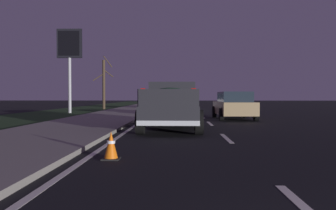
{
  "coord_description": "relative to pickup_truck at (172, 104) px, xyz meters",
  "views": [
    {
      "loc": [
        -1.22,
        1.47,
        1.31
      ],
      "look_at": [
        12.46,
        1.89,
        0.96
      ],
      "focal_mm": 37.73,
      "sensor_mm": 36.0,
      "label": 1
    }
  ],
  "objects": [
    {
      "name": "ground",
      "position": [
        14.42,
        -1.75,
        -0.98
      ],
      "size": [
        144.0,
        144.0,
        0.0
      ],
      "primitive_type": "plane",
      "color": "black"
    },
    {
      "name": "bare_tree_far",
      "position": [
        20.81,
        7.12,
        1.58
      ],
      "size": [
        1.11,
        1.97,
        5.29
      ],
      "color": "#423323",
      "rests_on": "ground"
    },
    {
      "name": "sidewalk_shoulder",
      "position": [
        14.42,
        3.95,
        -0.92
      ],
      "size": [
        108.0,
        4.0,
        0.12
      ],
      "primitive_type": "cube",
      "color": "gray",
      "rests_on": "ground"
    },
    {
      "name": "sedan_white",
      "position": [
        20.37,
        -0.24,
        -0.2
      ],
      "size": [
        4.44,
        2.09,
        1.54
      ],
      "color": "silver",
      "rests_on": "ground"
    },
    {
      "name": "traffic_cone_near",
      "position": [
        -6.61,
        1.12,
        -0.7
      ],
      "size": [
        0.36,
        0.36,
        0.58
      ],
      "color": "black",
      "rests_on": "ground"
    },
    {
      "name": "gas_price_sign",
      "position": [
        12.91,
        8.06,
        3.81
      ],
      "size": [
        0.27,
        1.9,
        6.41
      ],
      "color": "#99999E",
      "rests_on": "ground"
    },
    {
      "name": "lane_markings",
      "position": [
        16.55,
        0.76,
        -0.98
      ],
      "size": [
        108.21,
        3.54,
        0.01
      ],
      "color": "silver",
      "rests_on": "ground"
    },
    {
      "name": "pickup_truck",
      "position": [
        0.0,
        0.0,
        0.0
      ],
      "size": [
        5.46,
        2.36,
        1.87
      ],
      "color": "#232328",
      "rests_on": "ground"
    },
    {
      "name": "grass_verge",
      "position": [
        14.42,
        8.95,
        -0.98
      ],
      "size": [
        108.0,
        6.0,
        0.01
      ],
      "primitive_type": "cube",
      "color": "#1E3819",
      "rests_on": "ground"
    },
    {
      "name": "sedan_tan",
      "position": [
        6.04,
        -3.37,
        -0.2
      ],
      "size": [
        4.45,
        2.1,
        1.54
      ],
      "color": "#9E845B",
      "rests_on": "ground"
    }
  ]
}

